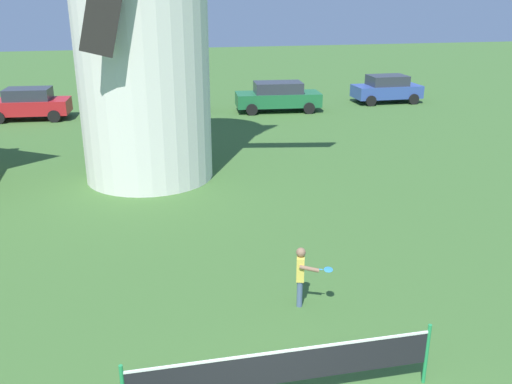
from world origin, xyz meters
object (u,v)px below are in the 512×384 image
Objects in this scene: parked_car_green at (278,96)px; parked_car_blue at (387,89)px; parked_car_black at (164,97)px; parked_car_red at (29,103)px; tennis_net at (284,367)px; player_far at (301,273)px.

parked_car_green is 1.20× the size of parked_car_blue.
parked_car_black is 6.06m from parked_car_green.
parked_car_red is at bearing 176.88° from parked_car_green.
parked_car_red is 1.03× the size of parked_car_blue.
tennis_net is 3.78× the size of player_far.
parked_car_blue is at bearing 61.04° from player_far.
parked_car_red is 6.66m from parked_car_black.
player_far is 0.32× the size of parked_car_red.
tennis_net is 1.05× the size of parked_car_green.
tennis_net is 22.66m from parked_car_black.
player_far is 0.28× the size of parked_car_green.
parked_car_black is at bearing 2.23° from parked_car_red.
parked_car_red is at bearing -178.78° from parked_car_blue.
parked_car_red is at bearing -177.77° from parked_car_black.
parked_car_red and parked_car_blue have the same top height.
parked_car_red reaches higher than player_far.
tennis_net is at bearing -111.82° from player_far.
parked_car_green is (4.37, 18.97, 0.09)m from player_far.
parked_car_blue reaches higher than player_far.
parked_car_green and parked_car_blue have the same top height.
tennis_net is 23.51m from parked_car_red.
parked_car_black is at bearing 171.01° from parked_car_green.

